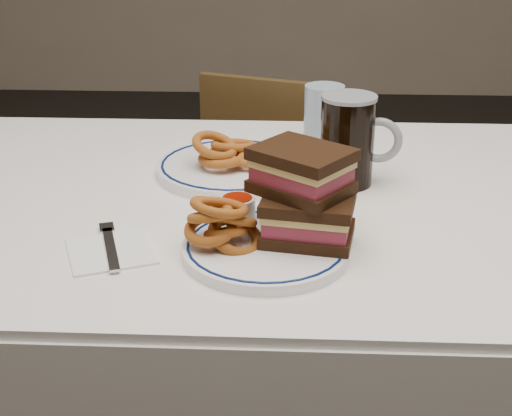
{
  "coord_description": "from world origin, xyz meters",
  "views": [
    {
      "loc": [
        0.05,
        -1.13,
        1.23
      ],
      "look_at": [
        0.0,
        -0.2,
        0.81
      ],
      "focal_mm": 50.0,
      "sensor_mm": 36.0,
      "label": 1
    }
  ],
  "objects_px": {
    "chair_far": "(281,200)",
    "main_plate": "(266,248)",
    "beer_mug": "(349,140)",
    "far_plate": "(233,167)",
    "reuben_sandwich": "(305,194)"
  },
  "relations": [
    {
      "from": "beer_mug",
      "to": "reuben_sandwich",
      "type": "bearing_deg",
      "value": -107.88
    },
    {
      "from": "main_plate",
      "to": "reuben_sandwich",
      "type": "bearing_deg",
      "value": 27.1
    },
    {
      "from": "chair_far",
      "to": "reuben_sandwich",
      "type": "height_order",
      "value": "reuben_sandwich"
    },
    {
      "from": "reuben_sandwich",
      "to": "beer_mug",
      "type": "height_order",
      "value": "beer_mug"
    },
    {
      "from": "reuben_sandwich",
      "to": "beer_mug",
      "type": "xyz_separation_m",
      "value": [
        0.08,
        0.25,
        -0.0
      ]
    },
    {
      "from": "main_plate",
      "to": "reuben_sandwich",
      "type": "relative_size",
      "value": 1.46
    },
    {
      "from": "beer_mug",
      "to": "far_plate",
      "type": "bearing_deg",
      "value": 168.95
    },
    {
      "from": "beer_mug",
      "to": "far_plate",
      "type": "height_order",
      "value": "beer_mug"
    },
    {
      "from": "chair_far",
      "to": "main_plate",
      "type": "relative_size",
      "value": 3.32
    },
    {
      "from": "beer_mug",
      "to": "far_plate",
      "type": "xyz_separation_m",
      "value": [
        -0.21,
        0.04,
        -0.07
      ]
    },
    {
      "from": "chair_far",
      "to": "beer_mug",
      "type": "height_order",
      "value": "beer_mug"
    },
    {
      "from": "far_plate",
      "to": "reuben_sandwich",
      "type": "bearing_deg",
      "value": -66.6
    },
    {
      "from": "chair_far",
      "to": "reuben_sandwich",
      "type": "distance_m",
      "value": 0.98
    },
    {
      "from": "far_plate",
      "to": "main_plate",
      "type": "bearing_deg",
      "value": -77.37
    },
    {
      "from": "chair_far",
      "to": "far_plate",
      "type": "height_order",
      "value": "chair_far"
    }
  ]
}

